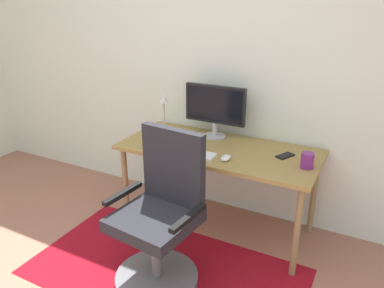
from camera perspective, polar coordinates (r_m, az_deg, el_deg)
The scene contains 10 objects.
wall_back at distance 3.18m, azimuth 2.22°, elevation 12.98°, with size 6.00×0.10×2.60m, color silver.
area_rug at distance 2.74m, azimuth -4.16°, elevation -18.75°, with size 1.86×1.00×0.01m, color maroon.
desk at distance 2.87m, azimuth 4.08°, elevation -1.79°, with size 1.50×0.69×0.70m.
monitor at distance 2.99m, azimuth 3.52°, elevation 5.66°, with size 0.51×0.18×0.42m.
keyboard at distance 2.74m, azimuth -0.72°, elevation -1.25°, with size 0.43×0.13×0.02m, color white.
computer_mouse at distance 2.63m, azimuth 5.15°, elevation -2.12°, with size 0.06×0.10×0.03m, color white.
coffee_cup at distance 2.61m, azimuth 17.13°, elevation -2.42°, with size 0.09×0.09×0.11m, color #742675.
cell_phone at distance 2.77m, azimuth 13.99°, elevation -1.74°, with size 0.07×0.14×0.01m, color black.
desk_lamp at distance 2.98m, azimuth -4.32°, elevation 4.95°, with size 0.11×0.11×0.36m.
office_chair at distance 2.46m, azimuth -4.83°, elevation -12.09°, with size 0.59×0.55×1.02m.
Camera 1 is at (1.34, -0.64, 1.78)m, focal length 35.06 mm.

